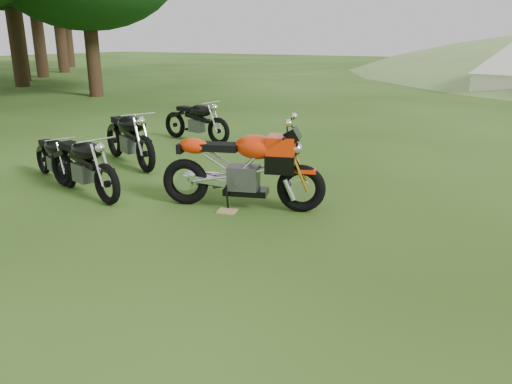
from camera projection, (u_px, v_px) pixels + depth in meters
The scene contains 8 objects.
ground at pixel (247, 278), 5.20m from camera, with size 120.00×120.00×0.00m, color #24400D.
treeline at pixel (75, 83), 27.15m from camera, with size 28.00×32.00×14.00m, color black, non-canonical shape.
sport_motorcycle at pixel (242, 162), 7.15m from camera, with size 2.30×0.57×1.38m, color red, non-canonical shape.
plywood_board at pixel (227, 211), 7.17m from camera, with size 0.27×0.21×0.02m, color tan.
vintage_moto_a at pixel (82, 163), 7.78m from camera, with size 1.98×0.46×1.04m, color black, non-canonical shape.
vintage_moto_b at pixel (54, 156), 8.60m from camera, with size 1.65×0.38×0.87m, color black, non-canonical shape.
vintage_moto_c at pixel (129, 136), 9.67m from camera, with size 2.17×0.50×1.14m, color black, non-canonical shape.
vintage_moto_d at pixel (196, 120), 11.84m from camera, with size 1.99×0.46×1.05m, color black, non-canonical shape.
Camera 1 is at (2.44, -4.02, 2.41)m, focal length 35.00 mm.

